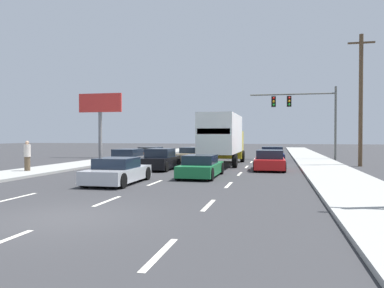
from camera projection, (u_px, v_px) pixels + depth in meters
The scene contains 17 objects.
ground_plane at pixel (215, 160), 34.38m from camera, with size 140.00×140.00×0.00m, color #333335.
sidewalk_right at pixel (320, 165), 27.63m from camera, with size 3.18×80.00×0.14m, color #9E9E99.
sidewalk_left at pixel (104, 161), 31.38m from camera, with size 3.18×80.00×0.14m, color #9E9E99.
lane_markings at pixel (205, 163), 29.65m from camera, with size 6.94×57.00×0.01m.
car_orange at pixel (151, 154), 33.30m from camera, with size 2.02×4.16×1.19m.
car_gray at pixel (128, 158), 27.04m from camera, with size 1.95×4.68×1.23m.
car_tan at pixel (191, 155), 31.88m from camera, with size 1.83×4.54×1.21m.
car_black at pixel (160, 160), 24.26m from camera, with size 1.85×4.04×1.35m.
car_silver at pixel (118, 172), 17.23m from camera, with size 1.95×4.21×1.17m.
box_truck at pixel (223, 136), 28.08m from camera, with size 2.55×8.81×3.69m.
car_green at pixel (201, 167), 19.92m from camera, with size 1.86×4.44×1.17m.
car_navy at pixel (272, 155), 31.86m from camera, with size 2.04×4.52×1.27m.
car_red at pixel (270, 161), 23.95m from camera, with size 1.99×4.13×1.27m.
traffic_signal_mast at pixel (299, 107), 34.43m from camera, with size 7.63×0.69×6.57m.
utility_pole_mid at pixel (361, 99), 26.81m from camera, with size 1.80×0.28×9.32m.
roadside_billboard at pixel (100, 111), 37.62m from camera, with size 4.51×0.36×6.36m.
pedestrian_near_corner at pixel (27, 156), 22.00m from camera, with size 0.38×0.38×1.74m.
Camera 1 is at (5.49, -8.97, 2.16)m, focal length 35.57 mm.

